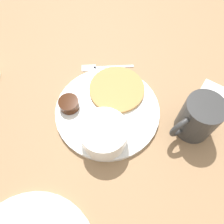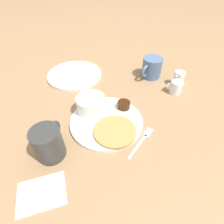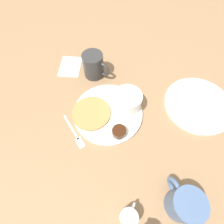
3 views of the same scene
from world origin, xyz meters
name	(u,v)px [view 3 (image 3 of 3)]	position (x,y,z in m)	size (l,w,h in m)	color
ground_plane	(108,114)	(0.00, 0.00, 0.00)	(4.00, 4.00, 0.00)	#93704C
plate	(108,113)	(0.00, 0.00, 0.01)	(0.24, 0.24, 0.01)	white
pancake_stack	(91,113)	(-0.02, 0.05, 0.02)	(0.13, 0.13, 0.01)	#B78447
bowl	(127,100)	(0.05, -0.06, 0.04)	(0.10, 0.10, 0.05)	white
syrup_cup	(119,132)	(-0.07, -0.05, 0.02)	(0.05, 0.05, 0.02)	#38190A
butter_ramekin	(132,104)	(0.04, -0.07, 0.03)	(0.05, 0.05, 0.05)	white
coffee_mug	(94,65)	(0.17, 0.09, 0.05)	(0.08, 0.11, 0.10)	#333333
creamer_pitcher_near	(129,217)	(-0.29, -0.12, 0.03)	(0.07, 0.05, 0.05)	white
fork	(76,135)	(-0.10, 0.09, 0.00)	(0.11, 0.11, 0.00)	silver
napkin	(70,66)	(0.18, 0.21, 0.00)	(0.12, 0.10, 0.00)	white
second_mug	(184,204)	(-0.23, -0.26, 0.04)	(0.10, 0.09, 0.09)	slate
far_plate	(198,105)	(0.11, -0.31, 0.01)	(0.24, 0.24, 0.01)	white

